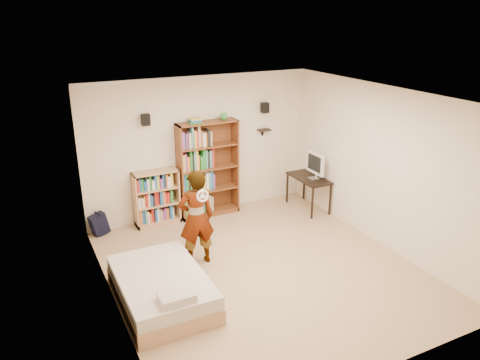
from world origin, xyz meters
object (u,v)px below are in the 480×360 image
object	(u,v)px
person	(196,218)
tall_bookshelf	(208,169)
low_bookshelf	(157,198)
daybed	(162,285)
computer_desk	(308,193)

from	to	relation	value
person	tall_bookshelf	bearing A→B (deg)	-113.28
low_bookshelf	daybed	xyz separation A→B (m)	(-0.69, -2.46, -0.26)
tall_bookshelf	person	size ratio (longest dim) A/B	1.20
tall_bookshelf	daybed	distance (m)	3.07
low_bookshelf	person	world-z (taller)	person
low_bookshelf	person	xyz separation A→B (m)	(0.14, -1.68, 0.25)
tall_bookshelf	person	xyz separation A→B (m)	(-0.90, -1.66, -0.16)
daybed	person	xyz separation A→B (m)	(0.84, 0.78, 0.52)
computer_desk	person	size ratio (longest dim) A/B	0.63
tall_bookshelf	low_bookshelf	world-z (taller)	tall_bookshelf
low_bookshelf	daybed	world-z (taller)	low_bookshelf
low_bookshelf	daybed	size ratio (longest dim) A/B	0.59
low_bookshelf	computer_desk	bearing A→B (deg)	-12.63
tall_bookshelf	low_bookshelf	xyz separation A→B (m)	(-1.05, 0.01, -0.41)
low_bookshelf	daybed	distance (m)	2.57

